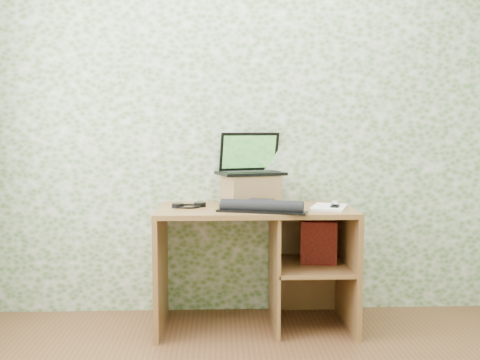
{
  "coord_description": "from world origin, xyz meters",
  "views": [
    {
      "loc": [
        -0.22,
        -1.82,
        1.22
      ],
      "look_at": [
        -0.1,
        1.39,
        0.93
      ],
      "focal_mm": 40.0,
      "sensor_mm": 36.0,
      "label": 1
    }
  ],
  "objects_px": {
    "laptop": "(250,164)",
    "keyboard": "(261,206)",
    "notepad": "(329,207)",
    "desk": "(267,249)",
    "riser": "(250,190)"
  },
  "relations": [
    {
      "from": "notepad",
      "to": "desk",
      "type": "bearing_deg",
      "value": -171.04
    },
    {
      "from": "riser",
      "to": "notepad",
      "type": "xyz_separation_m",
      "value": [
        0.47,
        -0.19,
        -0.09
      ]
    },
    {
      "from": "desk",
      "to": "notepad",
      "type": "height_order",
      "value": "notepad"
    },
    {
      "from": "riser",
      "to": "desk",
      "type": "bearing_deg",
      "value": -49.05
    },
    {
      "from": "desk",
      "to": "laptop",
      "type": "relative_size",
      "value": 2.57
    },
    {
      "from": "riser",
      "to": "keyboard",
      "type": "height_order",
      "value": "riser"
    },
    {
      "from": "desk",
      "to": "keyboard",
      "type": "xyz_separation_m",
      "value": [
        -0.05,
        -0.16,
        0.29
      ]
    },
    {
      "from": "laptop",
      "to": "keyboard",
      "type": "relative_size",
      "value": 0.88
    },
    {
      "from": "keyboard",
      "to": "notepad",
      "type": "bearing_deg",
      "value": 29.27
    },
    {
      "from": "laptop",
      "to": "keyboard",
      "type": "bearing_deg",
      "value": -99.39
    },
    {
      "from": "notepad",
      "to": "keyboard",
      "type": "bearing_deg",
      "value": -147.94
    },
    {
      "from": "riser",
      "to": "keyboard",
      "type": "distance_m",
      "value": 0.29
    },
    {
      "from": "laptop",
      "to": "notepad",
      "type": "distance_m",
      "value": 0.58
    },
    {
      "from": "notepad",
      "to": "laptop",
      "type": "bearing_deg",
      "value": 173.89
    },
    {
      "from": "desk",
      "to": "keyboard",
      "type": "height_order",
      "value": "keyboard"
    }
  ]
}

